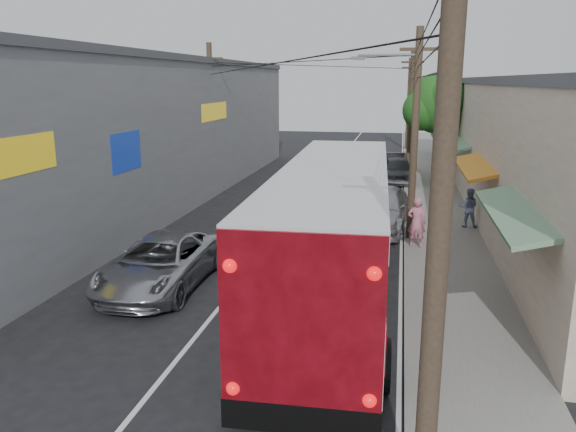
% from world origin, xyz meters
% --- Properties ---
extents(ground, '(120.00, 120.00, 0.00)m').
position_xyz_m(ground, '(0.00, 0.00, 0.00)').
color(ground, black).
rests_on(ground, ground).
extents(sidewalk, '(3.00, 80.00, 0.12)m').
position_xyz_m(sidewalk, '(6.50, 20.00, 0.06)').
color(sidewalk, slate).
rests_on(sidewalk, ground).
extents(building_right, '(7.09, 40.00, 6.25)m').
position_xyz_m(building_right, '(10.99, 22.00, 3.15)').
color(building_right, beige).
rests_on(building_right, ground).
extents(building_left, '(7.20, 36.00, 7.25)m').
position_xyz_m(building_left, '(-8.50, 18.00, 3.65)').
color(building_left, gray).
rests_on(building_left, ground).
extents(utility_poles, '(11.80, 45.28, 8.00)m').
position_xyz_m(utility_poles, '(3.13, 20.33, 4.13)').
color(utility_poles, '#473828').
rests_on(utility_poles, ground).
extents(street_tree, '(4.40, 4.00, 6.60)m').
position_xyz_m(street_tree, '(6.87, 26.02, 4.67)').
color(street_tree, '#3F2B19').
rests_on(street_tree, ground).
extents(coach_bus, '(3.46, 13.45, 3.85)m').
position_xyz_m(coach_bus, '(3.00, 6.40, 1.99)').
color(coach_bus, silver).
rests_on(coach_bus, ground).
extents(jeepney, '(2.55, 5.51, 1.53)m').
position_xyz_m(jeepney, '(-2.22, 6.32, 0.76)').
color(jeepney, '#ABABB2').
rests_on(jeepney, ground).
extents(parked_suv, '(2.85, 5.85, 1.64)m').
position_xyz_m(parked_suv, '(3.96, 14.72, 0.82)').
color(parked_suv, '#A09EA6').
rests_on(parked_suv, ground).
extents(parked_car_mid, '(2.18, 4.65, 1.54)m').
position_xyz_m(parked_car_mid, '(4.60, 26.00, 0.77)').
color(parked_car_mid, '#25252A').
rests_on(parked_car_mid, ground).
extents(parked_car_far, '(1.79, 4.40, 1.42)m').
position_xyz_m(parked_car_far, '(4.24, 28.91, 0.71)').
color(parked_car_far, black).
rests_on(parked_car_far, ground).
extents(pedestrian_near, '(0.72, 0.51, 1.86)m').
position_xyz_m(pedestrian_near, '(5.40, 11.76, 1.05)').
color(pedestrian_near, '#C66983').
rests_on(pedestrian_near, sidewalk).
extents(pedestrian_far, '(0.86, 0.70, 1.64)m').
position_xyz_m(pedestrian_far, '(7.60, 15.18, 0.94)').
color(pedestrian_far, '#8799C4').
rests_on(pedestrian_far, sidewalk).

